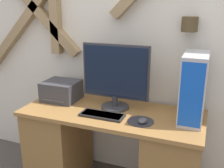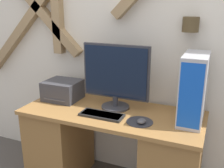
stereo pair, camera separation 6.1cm
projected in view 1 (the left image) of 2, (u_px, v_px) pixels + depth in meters
wall_back at (124, 25)px, 2.18m from camera, size 6.40×0.17×2.70m
desk at (112, 150)px, 2.16m from camera, size 1.41×0.59×0.72m
monitor at (116, 75)px, 2.04m from camera, size 0.54×0.23×0.51m
keyboard at (102, 115)px, 1.96m from camera, size 0.33×0.13×0.02m
mousepad at (140, 121)px, 1.87m from camera, size 0.19×0.19×0.00m
mouse at (142, 121)px, 1.84m from camera, size 0.06×0.07×0.03m
computer_tower at (194, 88)px, 1.84m from camera, size 0.16×0.37×0.49m
printer at (61, 91)px, 2.27m from camera, size 0.30×0.27×0.17m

